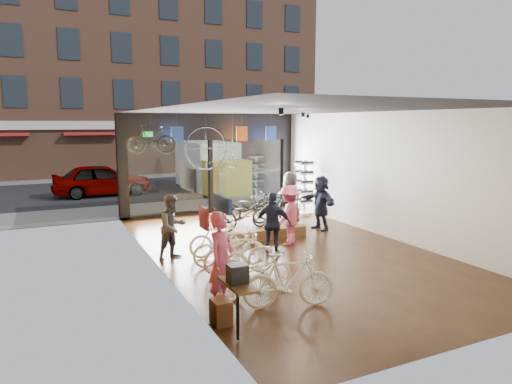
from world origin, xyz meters
TOP-DOWN VIEW (x-y plane):
  - ground_plane at (0.00, 0.00)m, footprint 7.00×12.00m
  - ceiling at (0.00, 0.00)m, footprint 7.00×12.00m
  - wall_left at (-3.52, 0.00)m, footprint 0.04×12.00m
  - wall_right at (3.52, 0.00)m, footprint 0.04×12.00m
  - wall_back at (0.00, -6.02)m, footprint 7.00×0.04m
  - storefront at (0.00, 6.00)m, footprint 7.00×0.26m
  - exit_sign at (-2.40, 5.88)m, footprint 0.35×0.06m
  - street_road at (0.00, 15.00)m, footprint 30.00×18.00m
  - sidewalk_near at (0.00, 7.20)m, footprint 30.00×2.40m
  - sidewalk_far at (0.00, 19.00)m, footprint 30.00×2.00m
  - opposite_building at (0.00, 21.50)m, footprint 26.00×5.00m
  - street_car at (-3.34, 12.00)m, footprint 4.48×1.80m
  - box_truck at (1.91, 11.00)m, footprint 2.10×6.31m
  - floor_bike_1 at (-1.86, -3.48)m, footprint 1.84×0.97m
  - floor_bike_2 at (-2.15, -2.66)m, footprint 1.79×0.86m
  - floor_bike_3 at (-1.95, -1.33)m, footprint 1.73×0.80m
  - floor_bike_4 at (-1.94, -0.68)m, footprint 1.86×0.96m
  - floor_bike_5 at (-1.86, 0.15)m, footprint 1.67×0.65m
  - display_platform at (0.15, 2.01)m, footprint 2.40×1.80m
  - display_bike_left at (-0.55, 1.53)m, footprint 1.84×0.93m
  - display_bike_mid at (0.70, 2.05)m, footprint 1.64×0.63m
  - display_bike_right at (0.08, 2.53)m, footprint 1.84×0.90m
  - customer_0 at (-3.00, -2.92)m, footprint 0.80×0.77m
  - customer_1 at (-3.00, 0.53)m, footprint 0.99×0.89m
  - customer_2 at (-0.54, -0.27)m, footprint 1.01×0.96m
  - customer_3 at (0.35, 0.44)m, footprint 1.28×1.09m
  - customer_4 at (1.71, 2.75)m, footprint 0.98×0.74m
  - customer_5 at (2.22, 1.66)m, footprint 0.66×1.69m
  - sunglasses_rack at (2.95, 3.91)m, footprint 0.62×0.52m
  - wall_merch at (-3.38, -3.50)m, footprint 0.40×2.40m
  - penny_farthing at (-0.19, 4.99)m, footprint 1.97×0.06m
  - hung_bike at (-2.67, 4.20)m, footprint 1.64×0.91m
  - jersey_left at (-1.51, 5.20)m, footprint 0.45×0.03m
  - jersey_mid at (0.98, 5.20)m, footprint 0.45×0.03m
  - jersey_right at (2.22, 5.20)m, footprint 0.45×0.03m

SIDE VIEW (x-z plane):
  - ground_plane at x=0.00m, z-range -0.04..0.00m
  - street_road at x=0.00m, z-range -0.02..0.00m
  - sidewalk_near at x=0.00m, z-range 0.00..0.12m
  - sidewalk_far at x=0.00m, z-range 0.00..0.12m
  - display_platform at x=0.15m, z-range 0.00..0.30m
  - floor_bike_2 at x=-2.15m, z-range 0.00..0.90m
  - floor_bike_4 at x=-1.94m, z-range 0.00..0.93m
  - floor_bike_5 at x=-1.86m, z-range 0.00..0.98m
  - floor_bike_3 at x=-1.95m, z-range 0.00..1.00m
  - floor_bike_1 at x=-1.86m, z-range 0.00..1.07m
  - display_bike_left at x=-0.55m, z-range 0.30..1.22m
  - display_bike_right at x=0.08m, z-range 0.30..1.22m
  - street_car at x=-3.34m, z-range 0.00..1.53m
  - display_bike_mid at x=0.70m, z-range 0.30..1.26m
  - customer_1 at x=-3.00m, z-range 0.00..1.66m
  - customer_2 at x=-0.54m, z-range 0.00..1.69m
  - customer_3 at x=0.35m, z-range 0.00..1.71m
  - customer_5 at x=2.22m, z-range 0.00..1.78m
  - customer_4 at x=1.71m, z-range 0.00..1.81m
  - customer_0 at x=-3.00m, z-range 0.00..1.85m
  - sunglasses_rack at x=2.95m, z-range 0.00..2.08m
  - box_truck at x=1.91m, z-range 0.00..2.48m
  - wall_merch at x=-3.38m, z-range 0.00..2.60m
  - wall_left at x=-3.52m, z-range 0.00..3.80m
  - wall_right at x=3.52m, z-range 0.00..3.80m
  - wall_back at x=0.00m, z-range 0.00..3.80m
  - storefront at x=0.00m, z-range 0.00..3.80m
  - penny_farthing at x=-0.19m, z-range 1.71..3.29m
  - hung_bike at x=-2.67m, z-range 2.45..3.40m
  - exit_sign at x=-2.40m, z-range 2.96..3.14m
  - jersey_left at x=-1.51m, z-range 2.77..3.32m
  - jersey_mid at x=0.98m, z-range 2.77..3.32m
  - jersey_right at x=2.22m, z-range 2.77..3.32m
  - ceiling at x=0.00m, z-range 3.80..3.84m
  - opposite_building at x=0.00m, z-range 0.00..14.00m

